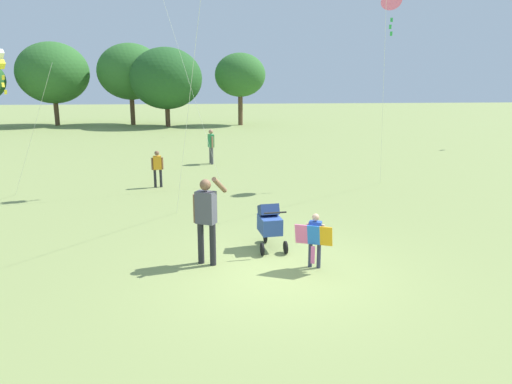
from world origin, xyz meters
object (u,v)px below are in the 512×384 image
(kite_orange_delta, at_px, (391,3))
(person_sitting_far, at_px, (211,144))
(stroller, at_px, (270,222))
(person_red_shirt, at_px, (157,166))
(person_adult_flyer, at_px, (206,214))
(child_with_butterfly_kite, at_px, (315,236))
(kite_green_novelty, at_px, (0,61))

(kite_orange_delta, xyz_separation_m, person_sitting_far, (-6.05, 4.53, -5.20))
(stroller, xyz_separation_m, person_sitting_far, (-1.32, 10.87, 0.28))
(person_red_shirt, bearing_deg, person_adult_flyer, -76.20)
(child_with_butterfly_kite, bearing_deg, person_red_shirt, 117.15)
(kite_orange_delta, relative_size, person_red_shirt, 5.05)
(child_with_butterfly_kite, distance_m, stroller, 1.43)
(child_with_butterfly_kite, xyz_separation_m, person_adult_flyer, (-2.14, 0.40, 0.40))
(person_adult_flyer, relative_size, kite_green_novelty, 0.41)
(stroller, relative_size, person_red_shirt, 0.87)
(kite_orange_delta, distance_m, kite_green_novelty, 12.53)
(person_adult_flyer, bearing_deg, kite_green_novelty, 133.92)
(kite_orange_delta, bearing_deg, kite_green_novelty, -177.10)
(person_sitting_far, bearing_deg, person_red_shirt, -112.27)
(child_with_butterfly_kite, relative_size, person_sitting_far, 0.74)
(person_adult_flyer, distance_m, person_red_shirt, 7.44)
(child_with_butterfly_kite, relative_size, person_red_shirt, 0.88)
(child_with_butterfly_kite, distance_m, kite_green_novelty, 11.45)
(stroller, bearing_deg, kite_green_novelty, 143.25)
(child_with_butterfly_kite, distance_m, person_red_shirt, 8.56)
(person_red_shirt, xyz_separation_m, person_sitting_far, (1.82, 4.46, 0.14))
(stroller, height_order, kite_green_novelty, kite_green_novelty)
(child_with_butterfly_kite, xyz_separation_m, stroller, (-0.76, 1.21, -0.06))
(stroller, height_order, kite_orange_delta, kite_orange_delta)
(person_red_shirt, bearing_deg, stroller, -63.87)
(kite_orange_delta, xyz_separation_m, person_red_shirt, (-7.88, 0.08, -5.34))
(kite_green_novelty, bearing_deg, kite_orange_delta, 2.90)
(kite_orange_delta, bearing_deg, stroller, -126.77)
(kite_orange_delta, bearing_deg, person_adult_flyer, -130.53)
(kite_green_novelty, bearing_deg, stroller, -36.75)
(kite_orange_delta, distance_m, person_sitting_far, 9.18)
(person_red_shirt, bearing_deg, person_sitting_far, 67.73)
(kite_green_novelty, bearing_deg, person_adult_flyer, -46.08)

